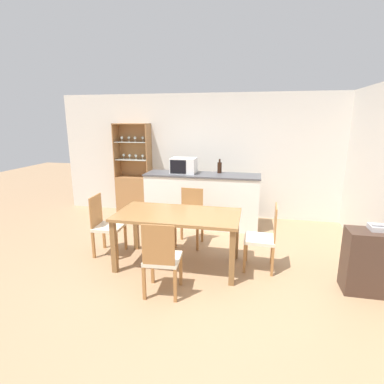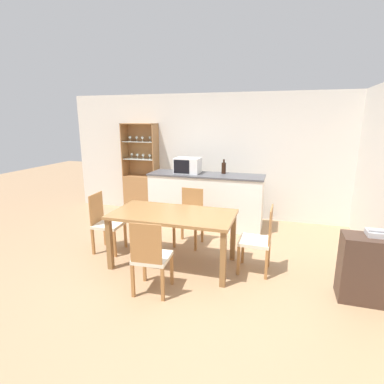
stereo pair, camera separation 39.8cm
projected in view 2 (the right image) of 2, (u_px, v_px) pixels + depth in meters
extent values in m
plane|color=#A37F5B|center=(181.00, 272.00, 4.09)|extent=(18.00, 18.00, 0.00)
cube|color=silver|center=(221.00, 157.00, 6.23)|extent=(6.80, 0.06, 2.55)
cube|color=white|center=(206.00, 201.00, 5.78)|extent=(2.15, 0.59, 0.99)
cube|color=#4C4C51|center=(206.00, 175.00, 5.66)|extent=(2.18, 0.62, 0.03)
cube|color=#A37042|center=(142.00, 193.00, 6.75)|extent=(0.76, 0.34, 0.81)
cube|color=#A37042|center=(143.00, 149.00, 6.67)|extent=(0.76, 0.02, 1.14)
cube|color=#A37042|center=(125.00, 150.00, 6.62)|extent=(0.02, 0.34, 1.14)
cube|color=#A37042|center=(156.00, 151.00, 6.42)|extent=(0.02, 0.34, 1.14)
cube|color=#A37042|center=(139.00, 124.00, 6.39)|extent=(0.76, 0.34, 0.02)
cube|color=silver|center=(140.00, 159.00, 6.57)|extent=(0.71, 0.29, 0.01)
cube|color=silver|center=(140.00, 142.00, 6.48)|extent=(0.71, 0.29, 0.01)
cylinder|color=silver|center=(132.00, 158.00, 6.67)|extent=(0.04, 0.04, 0.01)
cylinder|color=silver|center=(132.00, 157.00, 6.66)|extent=(0.01, 0.01, 0.06)
sphere|color=silver|center=(132.00, 154.00, 6.65)|extent=(0.06, 0.06, 0.06)
cylinder|color=silver|center=(130.00, 141.00, 6.53)|extent=(0.04, 0.04, 0.01)
cylinder|color=silver|center=(130.00, 140.00, 6.53)|extent=(0.01, 0.01, 0.06)
sphere|color=silver|center=(130.00, 137.00, 6.51)|extent=(0.06, 0.06, 0.06)
cylinder|color=silver|center=(137.00, 158.00, 6.59)|extent=(0.04, 0.04, 0.01)
cylinder|color=silver|center=(137.00, 157.00, 6.58)|extent=(0.01, 0.01, 0.06)
sphere|color=silver|center=(137.00, 155.00, 6.57)|extent=(0.06, 0.06, 0.06)
cylinder|color=silver|center=(137.00, 141.00, 6.51)|extent=(0.04, 0.04, 0.01)
cylinder|color=silver|center=(137.00, 140.00, 6.50)|extent=(0.01, 0.01, 0.06)
sphere|color=silver|center=(137.00, 137.00, 6.49)|extent=(0.06, 0.06, 0.06)
cylinder|color=silver|center=(143.00, 159.00, 6.53)|extent=(0.04, 0.04, 0.01)
cylinder|color=silver|center=(143.00, 157.00, 6.52)|extent=(0.01, 0.01, 0.06)
sphere|color=silver|center=(143.00, 155.00, 6.51)|extent=(0.06, 0.06, 0.06)
cylinder|color=silver|center=(142.00, 141.00, 6.43)|extent=(0.04, 0.04, 0.01)
cylinder|color=silver|center=(142.00, 140.00, 6.43)|extent=(0.01, 0.01, 0.06)
sphere|color=silver|center=(142.00, 138.00, 6.41)|extent=(0.06, 0.06, 0.06)
cylinder|color=silver|center=(150.00, 159.00, 6.49)|extent=(0.04, 0.04, 0.01)
cylinder|color=silver|center=(150.00, 158.00, 6.49)|extent=(0.01, 0.01, 0.06)
sphere|color=silver|center=(150.00, 155.00, 6.47)|extent=(0.06, 0.06, 0.06)
cylinder|color=silver|center=(150.00, 141.00, 6.45)|extent=(0.04, 0.04, 0.01)
cylinder|color=silver|center=(150.00, 140.00, 6.44)|extent=(0.01, 0.01, 0.06)
sphere|color=silver|center=(150.00, 137.00, 6.43)|extent=(0.06, 0.06, 0.06)
cube|color=olive|center=(173.00, 214.00, 4.15)|extent=(1.70, 0.89, 0.04)
cube|color=olive|center=(110.00, 244.00, 4.10)|extent=(0.07, 0.07, 0.73)
cube|color=olive|center=(223.00, 259.00, 3.66)|extent=(0.07, 0.07, 0.73)
cube|color=olive|center=(136.00, 226.00, 4.82)|extent=(0.07, 0.07, 0.73)
cube|color=olive|center=(233.00, 236.00, 4.37)|extent=(0.07, 0.07, 0.73)
cube|color=beige|center=(255.00, 241.00, 4.03)|extent=(0.42, 0.42, 0.05)
cube|color=#A8703D|center=(271.00, 225.00, 3.91)|extent=(0.03, 0.37, 0.47)
cube|color=#A8703D|center=(238.00, 260.00, 3.97)|extent=(0.04, 0.04, 0.41)
cube|color=#A8703D|center=(243.00, 249.00, 4.31)|extent=(0.04, 0.04, 0.41)
cube|color=#A8703D|center=(266.00, 265.00, 3.86)|extent=(0.04, 0.04, 0.41)
cube|color=#A8703D|center=(269.00, 253.00, 4.20)|extent=(0.04, 0.04, 0.41)
cube|color=beige|center=(109.00, 225.00, 4.66)|extent=(0.43, 0.43, 0.05)
cube|color=#A8703D|center=(96.00, 208.00, 4.64)|extent=(0.04, 0.37, 0.47)
cube|color=#A8703D|center=(125.00, 235.00, 4.84)|extent=(0.04, 0.04, 0.41)
cube|color=#A8703D|center=(115.00, 244.00, 4.50)|extent=(0.04, 0.04, 0.41)
cube|color=#A8703D|center=(105.00, 233.00, 4.93)|extent=(0.04, 0.04, 0.41)
cube|color=#A8703D|center=(93.00, 242.00, 4.58)|extent=(0.04, 0.04, 0.41)
cube|color=beige|center=(152.00, 257.00, 3.56)|extent=(0.43, 0.43, 0.05)
cube|color=#A8703D|center=(146.00, 244.00, 3.31)|extent=(0.37, 0.04, 0.47)
cube|color=#A8703D|center=(144.00, 266.00, 3.82)|extent=(0.04, 0.04, 0.41)
cube|color=#A8703D|center=(172.00, 269.00, 3.74)|extent=(0.04, 0.04, 0.41)
cube|color=#A8703D|center=(133.00, 281.00, 3.48)|extent=(0.04, 0.04, 0.41)
cube|color=#A8703D|center=(163.00, 284.00, 3.40)|extent=(0.04, 0.04, 0.41)
cube|color=beige|center=(188.00, 220.00, 4.89)|extent=(0.42, 0.42, 0.05)
cube|color=#A8703D|center=(192.00, 202.00, 5.00)|extent=(0.37, 0.04, 0.47)
cube|color=#A8703D|center=(195.00, 238.00, 4.72)|extent=(0.04, 0.04, 0.41)
cube|color=#A8703D|center=(174.00, 235.00, 4.84)|extent=(0.04, 0.04, 0.41)
cube|color=#A8703D|center=(202.00, 230.00, 5.05)|extent=(0.04, 0.04, 0.41)
cube|color=#A8703D|center=(182.00, 228.00, 5.17)|extent=(0.04, 0.04, 0.41)
cube|color=silver|center=(188.00, 165.00, 5.74)|extent=(0.48, 0.36, 0.29)
cube|color=black|center=(181.00, 167.00, 5.59)|extent=(0.30, 0.01, 0.25)
cylinder|color=black|center=(224.00, 168.00, 5.70)|extent=(0.08, 0.08, 0.21)
cylinder|color=black|center=(224.00, 161.00, 5.67)|extent=(0.04, 0.04, 0.06)
cube|color=#422D23|center=(369.00, 269.00, 3.37)|extent=(0.61, 0.34, 0.77)
cube|color=#483227|center=(369.00, 266.00, 3.36)|extent=(0.57, 0.30, 0.02)
cube|color=#B7B7BC|center=(376.00, 233.00, 3.31)|extent=(0.19, 0.19, 0.06)
cylinder|color=#B7B7BC|center=(377.00, 230.00, 3.26)|extent=(0.17, 0.03, 0.03)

